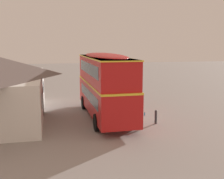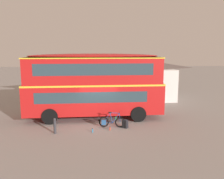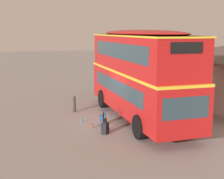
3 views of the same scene
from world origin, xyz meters
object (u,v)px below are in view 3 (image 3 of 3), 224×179
object	(u,v)px
water_bottle_red_squeeze	(92,126)
water_bottle_blue_sports	(82,120)
double_decker_bus	(139,71)
backpack_on_ground	(105,127)
kerb_bollard	(74,104)
touring_bicycle	(104,120)

from	to	relation	value
water_bottle_red_squeeze	water_bottle_blue_sports	size ratio (longest dim) A/B	0.96
double_decker_bus	backpack_on_ground	bearing A→B (deg)	-49.80
double_decker_bus	kerb_bollard	world-z (taller)	double_decker_bus
touring_bicycle	kerb_bollard	distance (m)	3.60
backpack_on_ground	kerb_bollard	bearing A→B (deg)	-170.13
touring_bicycle	backpack_on_ground	distance (m)	0.94
double_decker_bus	water_bottle_blue_sports	xyz separation A→B (m)	(-0.10, -3.11, -2.53)
backpack_on_ground	water_bottle_blue_sports	distance (m)	2.24
backpack_on_ground	kerb_bollard	xyz separation A→B (m)	(-4.39, -0.76, 0.20)
double_decker_bus	kerb_bollard	size ratio (longest dim) A/B	10.31
double_decker_bus	kerb_bollard	bearing A→B (deg)	-127.08
water_bottle_blue_sports	kerb_bollard	world-z (taller)	kerb_bollard
touring_bicycle	water_bottle_blue_sports	bearing A→B (deg)	-142.64
double_decker_bus	water_bottle_blue_sports	distance (m)	4.00
water_bottle_red_squeeze	touring_bicycle	bearing A→B (deg)	80.27
kerb_bollard	double_decker_bus	bearing A→B (deg)	52.92
water_bottle_blue_sports	touring_bicycle	bearing A→B (deg)	37.36
double_decker_bus	water_bottle_red_squeeze	xyz separation A→B (m)	(0.99, -2.80, -2.53)
double_decker_bus	kerb_bollard	xyz separation A→B (m)	(-2.38, -3.14, -2.14)
backpack_on_ground	touring_bicycle	bearing A→B (deg)	168.49
water_bottle_blue_sports	double_decker_bus	bearing A→B (deg)	88.22
touring_bicycle	water_bottle_blue_sports	xyz separation A→B (m)	(-1.19, -0.91, -0.26)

